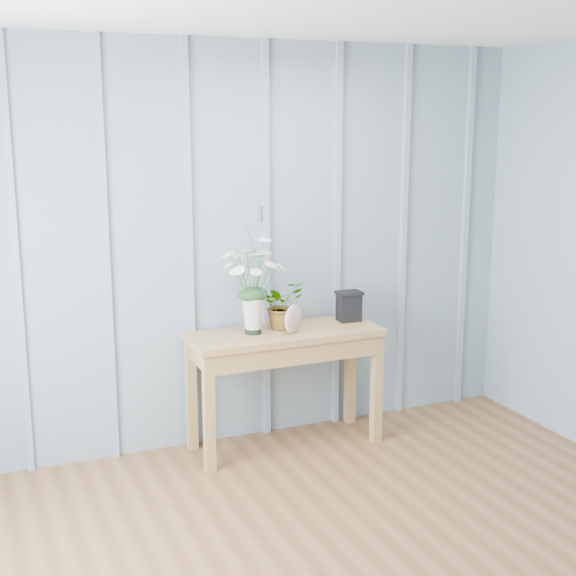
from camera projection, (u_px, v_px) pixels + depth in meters
name	position (u px, v px, depth m)	size (l,w,h in m)	color
room_shell	(322.00, 130.00, 3.60)	(4.00, 4.50, 2.50)	#7E94A0
sideboard	(285.00, 349.00, 4.96)	(1.20, 0.45, 0.75)	olive
daisy_vase	(253.00, 270.00, 4.79)	(0.44, 0.34, 0.63)	black
spider_plant	(282.00, 304.00, 4.98)	(0.27, 0.23, 0.30)	#193D1C
felt_disc_vessel	(293.00, 319.00, 4.86)	(0.18, 0.05, 0.18)	#96525D
carved_box	(349.00, 306.00, 5.15)	(0.17, 0.13, 0.19)	black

